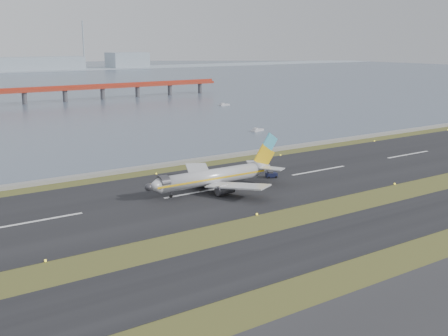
{
  "coord_description": "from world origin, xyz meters",
  "views": [
    {
      "loc": [
        -70.78,
        -81.87,
        36.34
      ],
      "look_at": [
        1.58,
        22.0,
        7.36
      ],
      "focal_mm": 45.0,
      "sensor_mm": 36.0,
      "label": 1
    }
  ],
  "objects": [
    {
      "name": "airliner",
      "position": [
        4.11,
        29.5,
        3.46
      ],
      "size": [
        38.52,
        32.89,
        12.8
      ],
      "color": "silver",
      "rests_on": "ground"
    },
    {
      "name": "workboat_far",
      "position": [
        110.27,
        178.04,
        0.52
      ],
      "size": [
        7.05,
        3.29,
        1.65
      ],
      "rotation": [
        0.0,
        0.0,
        0.18
      ],
      "color": "#B8B7BC",
      "rests_on": "ground"
    },
    {
      "name": "pushback_tug",
      "position": [
        23.59,
        31.31,
        0.92
      ],
      "size": [
        3.35,
        2.57,
        1.9
      ],
      "rotation": [
        0.0,
        0.0,
        -0.34
      ],
      "color": "#121633",
      "rests_on": "ground"
    },
    {
      "name": "red_pier",
      "position": [
        20.0,
        250.0,
        7.28
      ],
      "size": [
        260.0,
        5.0,
        10.2
      ],
      "color": "#9F2D1B",
      "rests_on": "ground"
    },
    {
      "name": "taxiway_strip",
      "position": [
        0.0,
        -12.0,
        0.05
      ],
      "size": [
        1000.0,
        18.0,
        0.1
      ],
      "primitive_type": "cube",
      "color": "black",
      "rests_on": "ground"
    },
    {
      "name": "workboat_near",
      "position": [
        69.21,
        95.48,
        0.5
      ],
      "size": [
        6.81,
        3.9,
        1.58
      ],
      "rotation": [
        0.0,
        0.0,
        0.31
      ],
      "color": "#B8B7BC",
      "rests_on": "ground"
    },
    {
      "name": "ground",
      "position": [
        0.0,
        0.0,
        0.0
      ],
      "size": [
        1000.0,
        1000.0,
        0.0
      ],
      "primitive_type": "plane",
      "color": "#364819",
      "rests_on": "ground"
    },
    {
      "name": "seawall",
      "position": [
        0.0,
        60.0,
        0.5
      ],
      "size": [
        1000.0,
        2.5,
        1.0
      ],
      "primitive_type": "cube",
      "color": "gray",
      "rests_on": "ground"
    },
    {
      "name": "runway_strip",
      "position": [
        0.0,
        30.0,
        0.05
      ],
      "size": [
        1000.0,
        45.0,
        0.1
      ],
      "primitive_type": "cube",
      "color": "black",
      "rests_on": "ground"
    }
  ]
}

